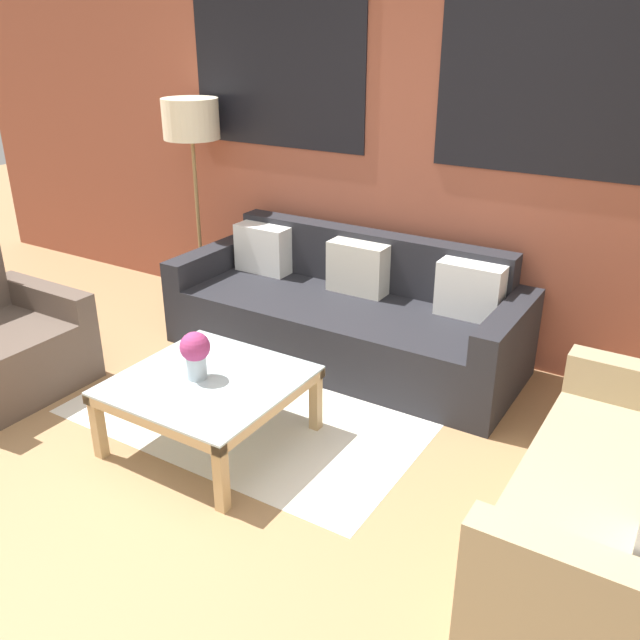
% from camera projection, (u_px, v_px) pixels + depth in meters
% --- Properties ---
extents(ground_plane, '(16.00, 16.00, 0.00)m').
position_uv_depth(ground_plane, '(151.00, 526.00, 3.03)').
color(ground_plane, '#9E754C').
extents(wall_back_brick, '(8.40, 0.09, 2.80)m').
position_uv_depth(wall_back_brick, '(402.00, 133.00, 4.35)').
color(wall_back_brick, brown).
rests_on(wall_back_brick, ground_plane).
extents(rug, '(2.00, 1.67, 0.00)m').
position_uv_depth(rug, '(274.00, 395.00, 4.08)').
color(rug, silver).
rests_on(rug, ground_plane).
extents(couch_dark, '(2.34, 0.88, 0.78)m').
position_uv_depth(couch_dark, '(346.00, 315.00, 4.49)').
color(couch_dark, '#232328').
rests_on(couch_dark, ground_plane).
extents(settee_vintage, '(0.80, 1.53, 0.92)m').
position_uv_depth(settee_vintage, '(636.00, 517.00, 2.62)').
color(settee_vintage, tan).
rests_on(settee_vintage, ground_plane).
extents(coffee_table, '(0.88, 0.88, 0.38)m').
position_uv_depth(coffee_table, '(209.00, 388.00, 3.51)').
color(coffee_table, silver).
rests_on(coffee_table, ground_plane).
extents(floor_lamp, '(0.41, 0.41, 1.57)m').
position_uv_depth(floor_lamp, '(191.00, 127.00, 4.88)').
color(floor_lamp, olive).
rests_on(floor_lamp, ground_plane).
extents(flower_vase, '(0.16, 0.16, 0.26)m').
position_uv_depth(flower_vase, '(195.00, 352.00, 3.44)').
color(flower_vase, '#ADBCC6').
rests_on(flower_vase, coffee_table).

